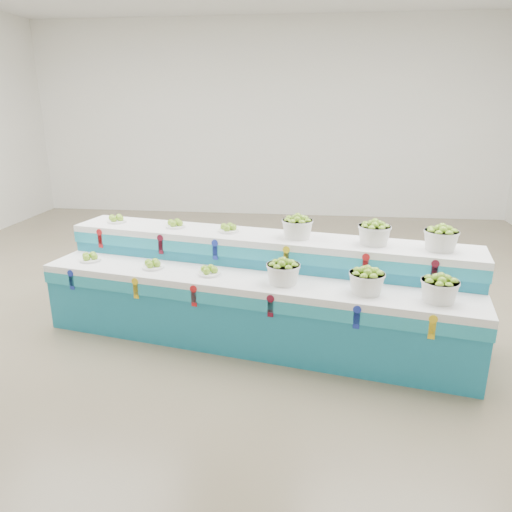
% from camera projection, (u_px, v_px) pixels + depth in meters
% --- Properties ---
extents(ground, '(10.00, 10.00, 0.00)m').
position_uv_depth(ground, '(227.00, 304.00, 5.79)').
color(ground, '#6C6049').
rests_on(ground, ground).
extents(back_wall, '(10.00, 0.00, 10.00)m').
position_uv_depth(back_wall, '(268.00, 120.00, 9.91)').
color(back_wall, silver).
rests_on(back_wall, ground).
extents(display_stand, '(4.48, 1.94, 1.02)m').
position_uv_depth(display_stand, '(256.00, 289.00, 4.88)').
color(display_stand, teal).
rests_on(display_stand, ground).
extents(plate_lower_left, '(0.26, 0.26, 0.10)m').
position_uv_depth(plate_lower_left, '(90.00, 257.00, 5.08)').
color(plate_lower_left, white).
rests_on(plate_lower_left, display_stand).
extents(plate_lower_mid, '(0.26, 0.26, 0.10)m').
position_uv_depth(plate_lower_mid, '(153.00, 264.00, 4.86)').
color(plate_lower_mid, white).
rests_on(plate_lower_mid, display_stand).
extents(plate_lower_right, '(0.26, 0.26, 0.10)m').
position_uv_depth(plate_lower_right, '(209.00, 270.00, 4.67)').
color(plate_lower_right, white).
rests_on(plate_lower_right, display_stand).
extents(basket_lower_left, '(0.37, 0.37, 0.23)m').
position_uv_depth(basket_lower_left, '(283.00, 271.00, 4.43)').
color(basket_lower_left, silver).
rests_on(basket_lower_left, display_stand).
extents(basket_lower_mid, '(0.37, 0.37, 0.23)m').
position_uv_depth(basket_lower_mid, '(367.00, 280.00, 4.21)').
color(basket_lower_mid, silver).
rests_on(basket_lower_mid, display_stand).
extents(basket_lower_right, '(0.37, 0.37, 0.23)m').
position_uv_depth(basket_lower_right, '(440.00, 288.00, 4.03)').
color(basket_lower_right, silver).
rests_on(basket_lower_right, display_stand).
extents(plate_upper_left, '(0.26, 0.26, 0.10)m').
position_uv_depth(plate_upper_left, '(116.00, 218.00, 5.48)').
color(plate_upper_left, white).
rests_on(plate_upper_left, display_stand).
extents(plate_upper_mid, '(0.26, 0.26, 0.10)m').
position_uv_depth(plate_upper_mid, '(175.00, 223.00, 5.25)').
color(plate_upper_mid, white).
rests_on(plate_upper_mid, display_stand).
extents(plate_upper_right, '(0.26, 0.26, 0.10)m').
position_uv_depth(plate_upper_right, '(228.00, 227.00, 5.07)').
color(plate_upper_right, white).
rests_on(plate_upper_right, display_stand).
extents(basket_upper_left, '(0.37, 0.37, 0.23)m').
position_uv_depth(basket_upper_left, '(297.00, 227.00, 4.83)').
color(basket_upper_left, silver).
rests_on(basket_upper_left, display_stand).
extents(basket_upper_mid, '(0.37, 0.37, 0.23)m').
position_uv_depth(basket_upper_mid, '(374.00, 233.00, 4.60)').
color(basket_upper_mid, silver).
rests_on(basket_upper_mid, display_stand).
extents(basket_upper_right, '(0.37, 0.37, 0.23)m').
position_uv_depth(basket_upper_right, '(441.00, 238.00, 4.42)').
color(basket_upper_right, silver).
rests_on(basket_upper_right, display_stand).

